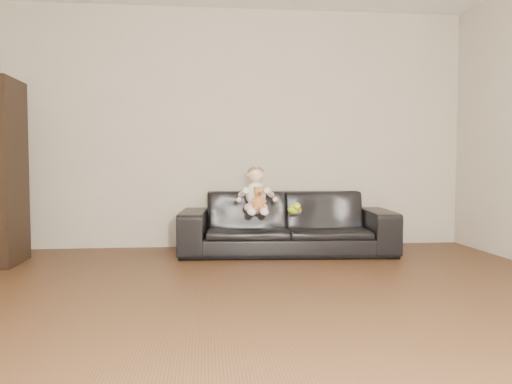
{
  "coord_description": "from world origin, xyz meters",
  "views": [
    {
      "loc": [
        -0.39,
        -2.75,
        0.89
      ],
      "look_at": [
        0.11,
        2.15,
        0.63
      ],
      "focal_mm": 35.0,
      "sensor_mm": 36.0,
      "label": 1
    }
  ],
  "objects": [
    {
      "name": "baby",
      "position": [
        0.11,
        2.13,
        0.62
      ],
      "size": [
        0.32,
        0.4,
        0.47
      ],
      "rotation": [
        0.0,
        0.0,
        -0.07
      ],
      "color": "#FED6DE",
      "rests_on": "sofa"
    },
    {
      "name": "floor",
      "position": [
        0.0,
        0.0,
        0.0
      ],
      "size": [
        5.5,
        5.5,
        0.0
      ],
      "primitive_type": "plane",
      "color": "#472D19",
      "rests_on": "ground"
    },
    {
      "name": "sofa",
      "position": [
        0.44,
        2.25,
        0.31
      ],
      "size": [
        2.19,
        0.99,
        0.62
      ],
      "primitive_type": "imported",
      "rotation": [
        0.0,
        0.0,
        -0.07
      ],
      "color": "black",
      "rests_on": "floor"
    },
    {
      "name": "teddy_bear",
      "position": [
        0.12,
        1.99,
        0.58
      ],
      "size": [
        0.13,
        0.14,
        0.22
      ],
      "rotation": [
        0.0,
        0.0,
        -0.13
      ],
      "color": "#B77234",
      "rests_on": "sofa"
    },
    {
      "name": "toy_blue_disc",
      "position": [
        0.52,
        2.15,
        0.42
      ],
      "size": [
        0.12,
        0.12,
        0.01
      ],
      "primitive_type": "cylinder",
      "rotation": [
        0.0,
        0.0,
        0.3
      ],
      "color": "blue",
      "rests_on": "sofa"
    },
    {
      "name": "wall_back",
      "position": [
        0.0,
        2.75,
        1.3
      ],
      "size": [
        5.0,
        0.0,
        5.0
      ],
      "primitive_type": "plane",
      "rotation": [
        1.57,
        0.0,
        0.0
      ],
      "color": "#B2A996",
      "rests_on": "ground"
    },
    {
      "name": "toy_rattle",
      "position": [
        0.54,
        2.13,
        0.45
      ],
      "size": [
        0.09,
        0.09,
        0.07
      ],
      "primitive_type": "sphere",
      "rotation": [
        0.0,
        0.0,
        0.25
      ],
      "color": "orange",
      "rests_on": "sofa"
    },
    {
      "name": "toy_green",
      "position": [
        0.47,
        2.06,
        0.46
      ],
      "size": [
        0.15,
        0.17,
        0.1
      ],
      "primitive_type": "ellipsoid",
      "rotation": [
        0.0,
        0.0,
        0.3
      ],
      "color": "#A4D919",
      "rests_on": "sofa"
    }
  ]
}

